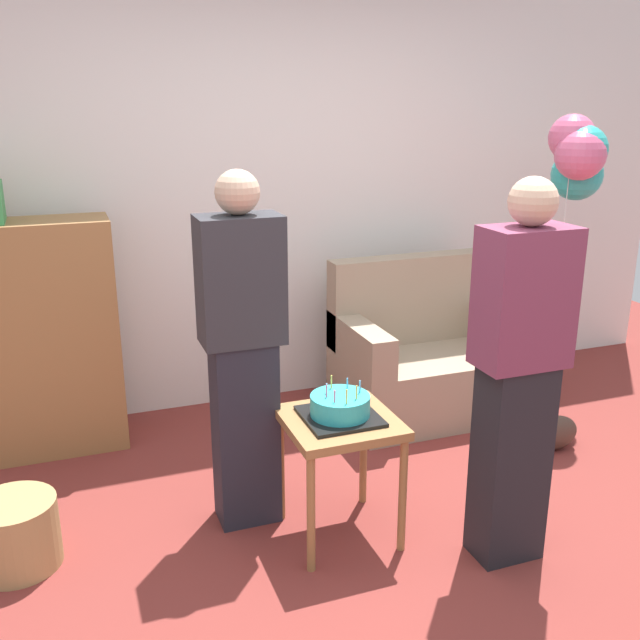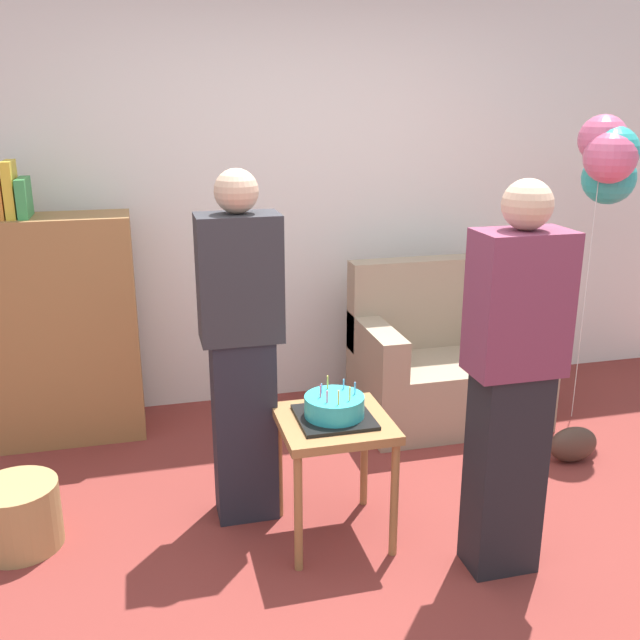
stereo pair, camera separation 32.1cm
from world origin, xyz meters
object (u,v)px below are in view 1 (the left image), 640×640
at_px(person_holding_cake, 518,375).
at_px(wicker_basket, 15,534).
at_px(couch, 425,359).
at_px(birthday_cake, 340,407).
at_px(bookshelf, 41,335).
at_px(handbag, 555,433).
at_px(side_table, 340,436).
at_px(person_blowing_candles, 243,352).
at_px(balloon_bunch, 578,156).

distance_m(person_holding_cake, wicker_basket, 2.20).
bearing_deg(couch, wicker_basket, -160.83).
height_order(couch, birthday_cake, couch).
height_order(bookshelf, person_holding_cake, person_holding_cake).
height_order(person_holding_cake, handbag, person_holding_cake).
relative_size(bookshelf, side_table, 2.77).
distance_m(birthday_cake, wicker_basket, 1.47).
height_order(person_blowing_candles, wicker_basket, person_blowing_candles).
xyz_separation_m(side_table, person_blowing_candles, (-0.36, 0.28, 0.34)).
height_order(wicker_basket, handbag, wicker_basket).
relative_size(wicker_basket, handbag, 1.29).
bearing_deg(person_blowing_candles, handbag, 7.59).
bearing_deg(balloon_bunch, wicker_basket, -169.48).
distance_m(birthday_cake, balloon_bunch, 2.24).
height_order(couch, person_blowing_candles, person_blowing_candles).
bearing_deg(person_holding_cake, handbag, -114.83).
bearing_deg(bookshelf, handbag, -20.82).
xyz_separation_m(person_holding_cake, wicker_basket, (-1.99, 0.64, -0.68)).
relative_size(person_blowing_candles, handbag, 5.82).
distance_m(side_table, person_blowing_candles, 0.57).
bearing_deg(handbag, birthday_cake, -166.85).
xyz_separation_m(person_blowing_candles, handbag, (1.81, 0.06, -0.73)).
height_order(couch, side_table, couch).
bearing_deg(couch, side_table, -132.97).
xyz_separation_m(person_blowing_candles, person_holding_cake, (0.98, -0.66, 0.00)).
bearing_deg(couch, person_holding_cake, -104.90).
relative_size(birthday_cake, handbag, 1.14).
xyz_separation_m(person_blowing_candles, balloon_bunch, (2.20, 0.58, 0.75)).
height_order(birthday_cake, person_blowing_candles, person_blowing_candles).
bearing_deg(side_table, birthday_cake, -32.52).
height_order(couch, wicker_basket, couch).
distance_m(couch, balloon_bunch, 1.51).
distance_m(handbag, balloon_bunch, 1.62).
bearing_deg(handbag, side_table, -166.85).
relative_size(side_table, balloon_bunch, 0.32).
relative_size(person_holding_cake, wicker_basket, 4.53).
bearing_deg(balloon_bunch, person_holding_cake, -134.56).
height_order(birthday_cake, person_holding_cake, person_holding_cake).
bearing_deg(person_holding_cake, bookshelf, -19.29).
distance_m(wicker_basket, handbag, 2.82).
distance_m(couch, bookshelf, 2.27).
xyz_separation_m(birthday_cake, wicker_basket, (-1.37, 0.26, -0.48)).
relative_size(couch, wicker_basket, 3.06).
relative_size(bookshelf, person_holding_cake, 0.98).
bearing_deg(handbag, person_holding_cake, -138.95).
height_order(couch, handbag, couch).
distance_m(birthday_cake, person_blowing_candles, 0.50).
xyz_separation_m(wicker_basket, handbag, (2.82, 0.08, -0.05)).
relative_size(person_holding_cake, balloon_bunch, 0.89).
bearing_deg(balloon_bunch, handbag, -127.07).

